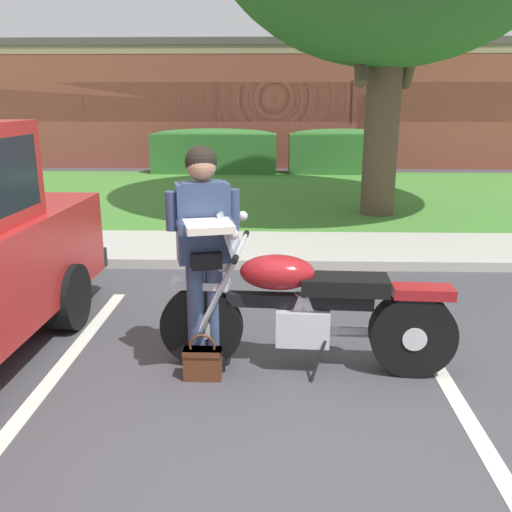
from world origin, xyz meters
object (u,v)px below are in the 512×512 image
at_px(handbag, 203,361).
at_px(hedge_center_left, 341,151).
at_px(brick_building, 230,103).
at_px(hedge_left, 214,151).
at_px(rider_person, 204,242).
at_px(motorcycle, 316,310).

height_order(handbag, hedge_center_left, hedge_center_left).
xyz_separation_m(hedge_center_left, brick_building, (-3.49, 6.38, 1.19)).
bearing_deg(hedge_center_left, hedge_left, 180.00).
distance_m(rider_person, hedge_center_left, 11.53).
bearing_deg(handbag, hedge_left, 95.49).
bearing_deg(rider_person, hedge_center_left, 78.39).
xyz_separation_m(handbag, hedge_left, (-1.10, 11.47, 0.51)).
height_order(motorcycle, hedge_left, motorcycle).
bearing_deg(handbag, rider_person, 87.29).
bearing_deg(rider_person, handbag, -92.71).
bearing_deg(brick_building, rider_person, -86.20).
xyz_separation_m(rider_person, hedge_left, (-1.11, 11.29, -0.36)).
relative_size(motorcycle, brick_building, 0.10).
bearing_deg(brick_building, hedge_left, -89.42).
relative_size(handbag, hedge_center_left, 0.13).
distance_m(handbag, brick_building, 17.97).
height_order(rider_person, hedge_center_left, rider_person).
distance_m(hedge_left, brick_building, 6.49).
xyz_separation_m(rider_person, hedge_center_left, (2.32, 11.29, -0.36)).
xyz_separation_m(hedge_left, brick_building, (-0.06, 6.38, 1.19)).
relative_size(rider_person, brick_building, 0.07).
relative_size(hedge_center_left, brick_building, 0.12).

